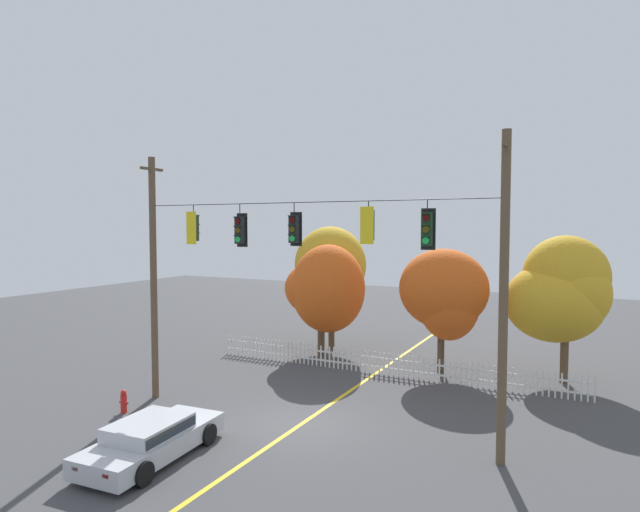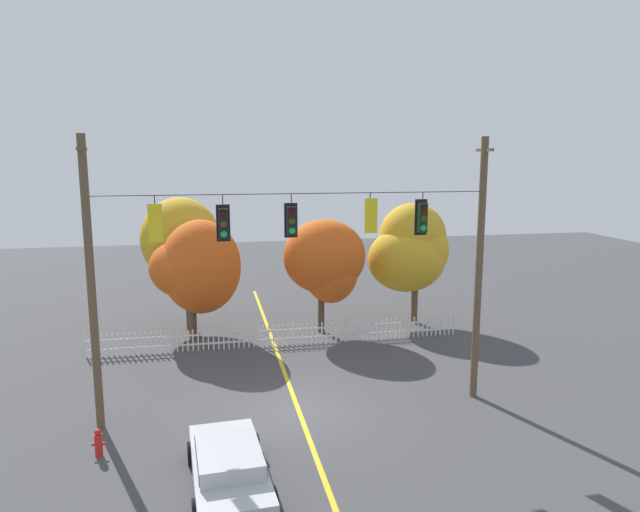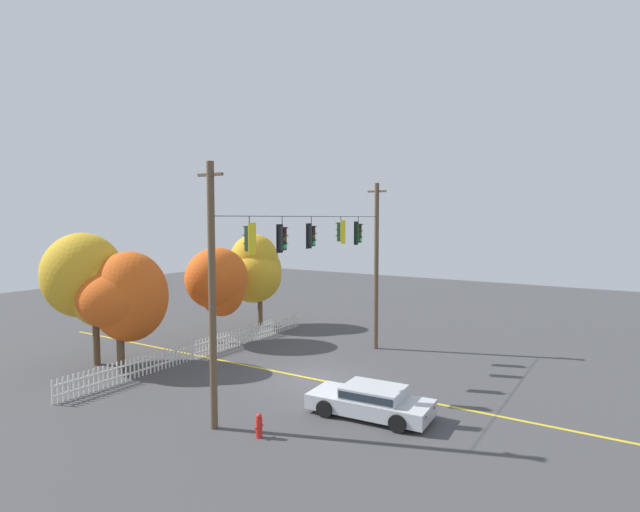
% 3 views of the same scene
% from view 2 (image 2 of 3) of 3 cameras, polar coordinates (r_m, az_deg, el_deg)
% --- Properties ---
extents(ground, '(80.00, 80.00, 0.00)m').
position_cam_2_polar(ground, '(20.21, -2.13, -15.18)').
color(ground, '#424244').
extents(lane_centerline_stripe, '(0.16, 36.00, 0.01)m').
position_cam_2_polar(lane_centerline_stripe, '(20.21, -2.13, -15.17)').
color(lane_centerline_stripe, gold).
rests_on(lane_centerline_stripe, ground).
extents(signal_support_span, '(13.05, 1.10, 9.23)m').
position_cam_2_polar(signal_support_span, '(18.71, -2.22, -2.00)').
color(signal_support_span, brown).
rests_on(signal_support_span, ground).
extents(traffic_signal_northbound_primary, '(0.43, 0.38, 1.42)m').
position_cam_2_polar(traffic_signal_northbound_primary, '(18.25, -16.07, 3.23)').
color(traffic_signal_northbound_primary, black).
extents(traffic_signal_westbound_side, '(0.43, 0.38, 1.49)m').
position_cam_2_polar(traffic_signal_westbound_side, '(18.22, -9.62, 3.24)').
color(traffic_signal_westbound_side, black).
extents(traffic_signal_eastbound_side, '(0.43, 0.38, 1.43)m').
position_cam_2_polar(traffic_signal_eastbound_side, '(18.40, -2.87, 3.55)').
color(traffic_signal_eastbound_side, black).
extents(traffic_signal_northbound_secondary, '(0.43, 0.38, 1.32)m').
position_cam_2_polar(traffic_signal_northbound_secondary, '(18.93, 5.01, 4.06)').
color(traffic_signal_northbound_secondary, black).
extents(traffic_signal_southbound_primary, '(0.43, 0.38, 1.47)m').
position_cam_2_polar(traffic_signal_southbound_primary, '(19.55, 10.14, 3.81)').
color(traffic_signal_southbound_primary, black).
extents(white_picket_fence, '(16.98, 0.06, 1.00)m').
position_cam_2_polar(white_picket_fence, '(26.50, -3.92, -7.85)').
color(white_picket_fence, white).
rests_on(white_picket_fence, ground).
extents(autumn_maple_near_fence, '(3.93, 4.39, 6.60)m').
position_cam_2_polar(autumn_maple_near_fence, '(28.99, -13.45, 1.03)').
color(autumn_maple_near_fence, brown).
rests_on(autumn_maple_near_fence, ground).
extents(autumn_maple_mid, '(4.25, 3.88, 5.71)m').
position_cam_2_polar(autumn_maple_mid, '(27.31, -12.21, -1.07)').
color(autumn_maple_mid, brown).
rests_on(autumn_maple_mid, ground).
extents(autumn_oak_far_east, '(3.99, 3.28, 5.62)m').
position_cam_2_polar(autumn_oak_far_east, '(27.52, 0.67, -0.46)').
color(autumn_oak_far_east, '#473828').
rests_on(autumn_oak_far_east, ground).
extents(autumn_maple_far_west, '(4.23, 3.57, 6.23)m').
position_cam_2_polar(autumn_maple_far_west, '(29.80, 9.14, 0.65)').
color(autumn_maple_far_west, brown).
rests_on(autumn_maple_far_west, ground).
extents(parked_car, '(2.23, 4.66, 1.15)m').
position_cam_2_polar(parked_car, '(16.04, -9.08, -19.94)').
color(parked_car, '#B7BABF').
rests_on(parked_car, ground).
extents(fire_hydrant, '(0.38, 0.22, 0.83)m').
position_cam_2_polar(fire_hydrant, '(18.50, -21.23, -16.96)').
color(fire_hydrant, red).
rests_on(fire_hydrant, ground).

